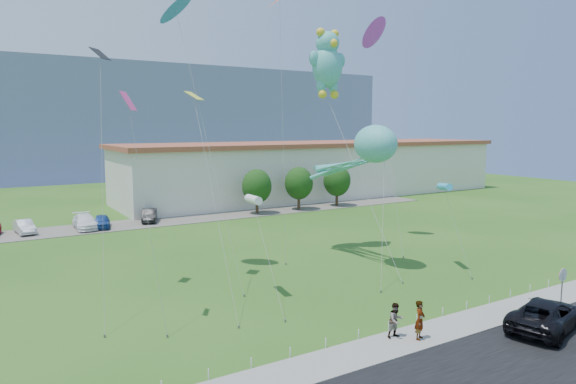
{
  "coord_description": "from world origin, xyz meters",
  "views": [
    {
      "loc": [
        -18.7,
        -20.3,
        10.49
      ],
      "look_at": [
        -1.45,
        8.0,
        6.27
      ],
      "focal_mm": 32.0,
      "sensor_mm": 36.0,
      "label": 1
    }
  ],
  "objects_px": {
    "octopus_kite": "(365,153)",
    "teddy_bear_kite": "(327,62)",
    "suv": "(547,315)",
    "pedestrian_right": "(396,320)",
    "parked_car_white": "(85,222)",
    "parked_car_blue": "(102,221)",
    "parked_car_silver": "(24,227)",
    "warehouse": "(319,169)",
    "pedestrian_left": "(420,320)",
    "parked_car_black": "(149,215)",
    "stop_sign": "(563,279)"
  },
  "relations": [
    {
      "from": "warehouse",
      "to": "pedestrian_right",
      "type": "xyz_separation_m",
      "value": [
        -27.44,
        -46.27,
        -3.15
      ]
    },
    {
      "from": "parked_car_silver",
      "to": "teddy_bear_kite",
      "type": "relative_size",
      "value": 0.22
    },
    {
      "from": "parked_car_white",
      "to": "octopus_kite",
      "type": "bearing_deg",
      "value": -57.37
    },
    {
      "from": "parked_car_white",
      "to": "parked_car_black",
      "type": "relative_size",
      "value": 1.2
    },
    {
      "from": "stop_sign",
      "to": "parked_car_white",
      "type": "height_order",
      "value": "stop_sign"
    },
    {
      "from": "pedestrian_right",
      "to": "octopus_kite",
      "type": "bearing_deg",
      "value": 59.6
    },
    {
      "from": "parked_car_white",
      "to": "parked_car_black",
      "type": "xyz_separation_m",
      "value": [
        6.82,
        0.43,
        -0.04
      ]
    },
    {
      "from": "suv",
      "to": "warehouse",
      "type": "bearing_deg",
      "value": -36.75
    },
    {
      "from": "pedestrian_left",
      "to": "octopus_kite",
      "type": "distance_m",
      "value": 15.99
    },
    {
      "from": "stop_sign",
      "to": "pedestrian_left",
      "type": "xyz_separation_m",
      "value": [
        -10.07,
        1.17,
        -0.8
      ]
    },
    {
      "from": "parked_car_white",
      "to": "parked_car_black",
      "type": "distance_m",
      "value": 6.84
    },
    {
      "from": "pedestrian_left",
      "to": "pedestrian_right",
      "type": "height_order",
      "value": "pedestrian_left"
    },
    {
      "from": "suv",
      "to": "parked_car_black",
      "type": "relative_size",
      "value": 1.35
    },
    {
      "from": "stop_sign",
      "to": "teddy_bear_kite",
      "type": "xyz_separation_m",
      "value": [
        -3.09,
        18.89,
        13.89
      ]
    },
    {
      "from": "pedestrian_right",
      "to": "warehouse",
      "type": "bearing_deg",
      "value": 61.84
    },
    {
      "from": "parked_car_white",
      "to": "octopus_kite",
      "type": "xyz_separation_m",
      "value": [
        15.63,
        -25.6,
        7.76
      ]
    },
    {
      "from": "warehouse",
      "to": "stop_sign",
      "type": "distance_m",
      "value": 51.0
    },
    {
      "from": "stop_sign",
      "to": "suv",
      "type": "height_order",
      "value": "stop_sign"
    },
    {
      "from": "warehouse",
      "to": "parked_car_silver",
      "type": "relative_size",
      "value": 15.04
    },
    {
      "from": "warehouse",
      "to": "parked_car_silver",
      "type": "bearing_deg",
      "value": -168.4
    },
    {
      "from": "suv",
      "to": "pedestrian_right",
      "type": "xyz_separation_m",
      "value": [
        -7.45,
        3.23,
        0.13
      ]
    },
    {
      "from": "pedestrian_right",
      "to": "parked_car_black",
      "type": "xyz_separation_m",
      "value": [
        -1.25,
        37.71,
        -0.23
      ]
    },
    {
      "from": "warehouse",
      "to": "parked_car_blue",
      "type": "height_order",
      "value": "warehouse"
    },
    {
      "from": "suv",
      "to": "parked_car_black",
      "type": "bearing_deg",
      "value": -2.76
    },
    {
      "from": "parked_car_silver",
      "to": "pedestrian_right",
      "type": "bearing_deg",
      "value": -77.62
    },
    {
      "from": "octopus_kite",
      "to": "teddy_bear_kite",
      "type": "bearing_deg",
      "value": 86.83
    },
    {
      "from": "parked_car_silver",
      "to": "teddy_bear_kite",
      "type": "bearing_deg",
      "value": -51.63
    },
    {
      "from": "parked_car_white",
      "to": "warehouse",
      "type": "bearing_deg",
      "value": 15.42
    },
    {
      "from": "pedestrian_right",
      "to": "parked_car_white",
      "type": "distance_m",
      "value": 38.14
    },
    {
      "from": "stop_sign",
      "to": "octopus_kite",
      "type": "relative_size",
      "value": 0.22
    },
    {
      "from": "parked_car_black",
      "to": "octopus_kite",
      "type": "xyz_separation_m",
      "value": [
        8.81,
        -26.03,
        7.8
      ]
    },
    {
      "from": "stop_sign",
      "to": "teddy_bear_kite",
      "type": "relative_size",
      "value": 0.14
    },
    {
      "from": "parked_car_white",
      "to": "parked_car_blue",
      "type": "bearing_deg",
      "value": -14.17
    },
    {
      "from": "parked_car_black",
      "to": "octopus_kite",
      "type": "bearing_deg",
      "value": -51.6
    },
    {
      "from": "parked_car_white",
      "to": "stop_sign",
      "type": "bearing_deg",
      "value": -62.92
    },
    {
      "from": "suv",
      "to": "pedestrian_right",
      "type": "relative_size",
      "value": 3.22
    },
    {
      "from": "suv",
      "to": "stop_sign",
      "type": "bearing_deg",
      "value": -84.43
    },
    {
      "from": "pedestrian_right",
      "to": "teddy_bear_kite",
      "type": "bearing_deg",
      "value": 67.66
    },
    {
      "from": "pedestrian_left",
      "to": "octopus_kite",
      "type": "relative_size",
      "value": 0.17
    },
    {
      "from": "parked_car_silver",
      "to": "parked_car_white",
      "type": "relative_size",
      "value": 0.8
    },
    {
      "from": "octopus_kite",
      "to": "parked_car_silver",
      "type": "bearing_deg",
      "value": 129.0
    },
    {
      "from": "parked_car_blue",
      "to": "teddy_bear_kite",
      "type": "relative_size",
      "value": 0.21
    },
    {
      "from": "stop_sign",
      "to": "teddy_bear_kite",
      "type": "distance_m",
      "value": 23.65
    },
    {
      "from": "parked_car_black",
      "to": "octopus_kite",
      "type": "distance_m",
      "value": 28.57
    },
    {
      "from": "parked_car_black",
      "to": "teddy_bear_kite",
      "type": "distance_m",
      "value": 27.19
    },
    {
      "from": "octopus_kite",
      "to": "teddy_bear_kite",
      "type": "distance_m",
      "value": 8.93
    },
    {
      "from": "parked_car_silver",
      "to": "warehouse",
      "type": "bearing_deg",
      "value": 4.18
    },
    {
      "from": "parked_car_blue",
      "to": "parked_car_black",
      "type": "bearing_deg",
      "value": 22.56
    },
    {
      "from": "pedestrian_right",
      "to": "parked_car_blue",
      "type": "xyz_separation_m",
      "value": [
        -6.51,
        36.85,
        -0.25
      ]
    },
    {
      "from": "warehouse",
      "to": "pedestrian_left",
      "type": "bearing_deg",
      "value": -119.46
    }
  ]
}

